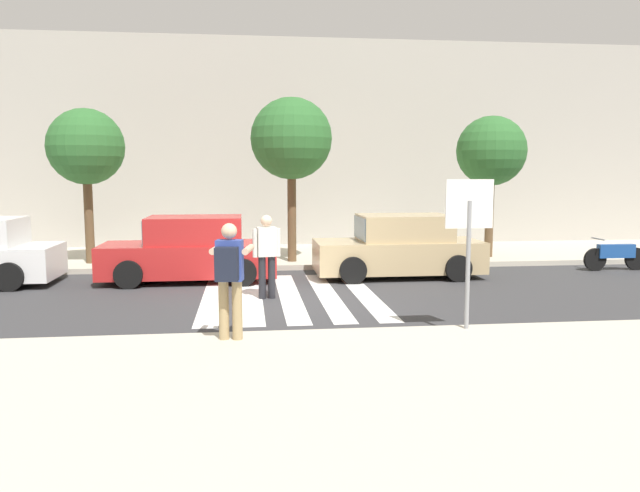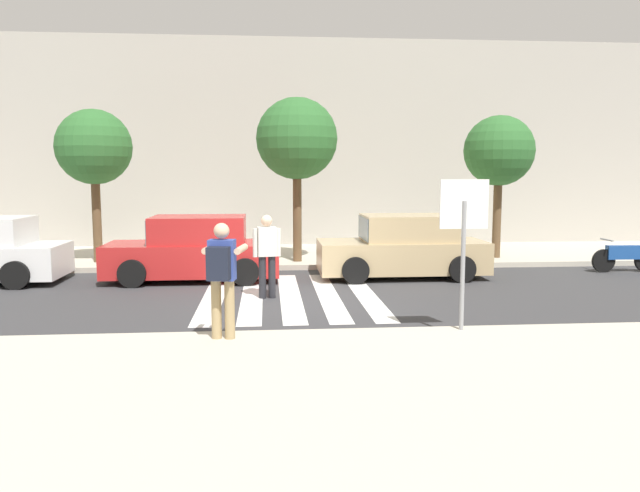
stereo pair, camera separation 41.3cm
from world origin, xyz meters
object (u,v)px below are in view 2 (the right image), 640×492
Objects in this scene: stop_sign at (464,221)px; parked_car_tan at (403,248)px; street_tree_center at (297,140)px; street_tree_east at (499,152)px; pedestrian_crossing at (267,252)px; photographer_with_backpack at (222,270)px; parked_car_red at (195,250)px; motorcycle at (625,256)px; street_tree_west at (94,148)px.

parked_car_tan is (0.33, 5.71, -1.12)m from stop_sign.
street_tree_east is (5.77, 0.28, -0.30)m from street_tree_center.
stop_sign is 1.36× the size of pedestrian_crossing.
photographer_with_backpack reaches higher than parked_car_red.
parked_car_tan is at bearing -177.11° from motorcycle.
stop_sign is 3.76m from photographer_with_backpack.
street_tree_west reaches higher than pedestrian_crossing.
street_tree_east is (11.23, -0.04, -0.07)m from street_tree_west.
parked_car_red is 9.00m from street_tree_east.
pedestrian_crossing is (0.66, 3.64, -0.19)m from photographer_with_backpack.
street_tree_center reaches higher than parked_car_red.
street_tree_west is at bearing 179.79° from street_tree_east.
stop_sign reaches higher than pedestrian_crossing.
street_tree_west is (-13.94, 2.06, 2.83)m from motorcycle.
street_tree_center is (0.84, 4.36, 2.50)m from pedestrian_crossing.
parked_car_red is at bearing -164.43° from street_tree_east.
street_tree_west is 0.93× the size of street_tree_center.
street_tree_east is at bearing 15.57° from parked_car_red.
street_tree_west is at bearing 171.57° from motorcycle.
street_tree_west reaches higher than street_tree_east.
pedestrian_crossing is 4.09m from parked_car_tan.
stop_sign is 1.34× the size of motorcycle.
stop_sign is at bearing -136.26° from motorcycle.
parked_car_tan is (3.36, 2.31, -0.25)m from pedestrian_crossing.
photographer_with_backpack is 0.42× the size of parked_car_tan.
parked_car_red is 0.99× the size of street_tree_west.
photographer_with_backpack is at bearing -100.26° from pedestrian_crossing.
street_tree_east is at bearing 48.73° from photographer_with_backpack.
stop_sign reaches higher than motorcycle.
motorcycle is at bearing -36.79° from street_tree_east.
stop_sign is 0.57× the size of street_tree_west.
street_tree_center reaches higher than street_tree_west.
street_tree_center is at bearing 168.35° from motorcycle.
street_tree_center is at bearing 38.51° from parked_car_red.
pedestrian_crossing is 5.09m from street_tree_center.
stop_sign is 8.81m from motorcycle.
parked_car_tan is 0.92× the size of street_tree_center.
street_tree_east is (3.24, 2.32, 2.44)m from parked_car_tan.
street_tree_center is at bearing 79.39° from photographer_with_backpack.
stop_sign is at bearing -74.20° from street_tree_center.
street_tree_west reaches higher than motorcycle.
parked_car_red is at bearing 100.21° from photographer_with_backpack.
street_tree_east is at bearing 2.74° from street_tree_center.
pedestrian_crossing reaches higher than motorcycle.
parked_car_tan is at bearing 34.50° from pedestrian_crossing.
photographer_with_backpack is at bearing -147.90° from motorcycle.
photographer_with_backpack is 0.39× the size of street_tree_center.
parked_car_tan is (4.02, 5.96, -0.44)m from photographer_with_backpack.
stop_sign is at bearing -48.21° from pedestrian_crossing.
motorcycle is (9.97, 6.26, -0.75)m from photographer_with_backpack.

